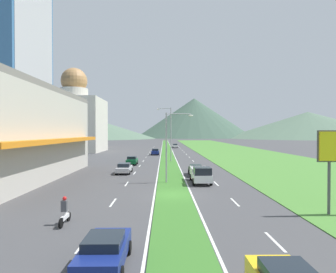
{
  "coord_description": "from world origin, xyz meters",
  "views": [
    {
      "loc": [
        -0.83,
        -26.47,
        5.86
      ],
      "look_at": [
        0.06,
        39.67,
        4.89
      ],
      "focal_mm": 30.44,
      "sensor_mm": 36.0,
      "label": 1
    }
  ],
  "objects_px": {
    "car_6": "(155,152)",
    "car_4": "(105,250)",
    "car_2": "(175,146)",
    "car_5": "(196,170)",
    "street_lamp_mid": "(170,131)",
    "pickup_truck_0": "(201,175)",
    "car_1": "(132,160)",
    "car_3": "(124,168)",
    "motorcycle_rider": "(65,213)",
    "street_lamp_near": "(170,142)"
  },
  "relations": [
    {
      "from": "car_1",
      "to": "car_2",
      "type": "xyz_separation_m",
      "value": [
        10.03,
        56.24,
        -0.01
      ]
    },
    {
      "from": "street_lamp_near",
      "to": "motorcycle_rider",
      "type": "height_order",
      "value": "street_lamp_near"
    },
    {
      "from": "car_1",
      "to": "motorcycle_rider",
      "type": "xyz_separation_m",
      "value": [
        -0.49,
        -33.41,
        -0.04
      ]
    },
    {
      "from": "street_lamp_near",
      "to": "car_5",
      "type": "height_order",
      "value": "street_lamp_near"
    },
    {
      "from": "car_6",
      "to": "car_3",
      "type": "bearing_deg",
      "value": 174.17
    },
    {
      "from": "car_1",
      "to": "car_4",
      "type": "height_order",
      "value": "car_1"
    },
    {
      "from": "street_lamp_mid",
      "to": "car_4",
      "type": "xyz_separation_m",
      "value": [
        -3.66,
        -44.68,
        -5.39
      ]
    },
    {
      "from": "street_lamp_mid",
      "to": "car_3",
      "type": "distance_m",
      "value": 18.42
    },
    {
      "from": "car_3",
      "to": "street_lamp_near",
      "type": "bearing_deg",
      "value": -140.62
    },
    {
      "from": "street_lamp_mid",
      "to": "car_2",
      "type": "relative_size",
      "value": 2.26
    },
    {
      "from": "street_lamp_near",
      "to": "car_1",
      "type": "relative_size",
      "value": 1.98
    },
    {
      "from": "car_5",
      "to": "car_6",
      "type": "bearing_deg",
      "value": -169.38
    },
    {
      "from": "street_lamp_near",
      "to": "car_1",
      "type": "distance_m",
      "value": 20.01
    },
    {
      "from": "street_lamp_mid",
      "to": "pickup_truck_0",
      "type": "height_order",
      "value": "street_lamp_mid"
    },
    {
      "from": "car_4",
      "to": "car_5",
      "type": "xyz_separation_m",
      "value": [
        6.9,
        26.26,
        0.0
      ]
    },
    {
      "from": "car_4",
      "to": "car_6",
      "type": "height_order",
      "value": "car_6"
    },
    {
      "from": "car_5",
      "to": "street_lamp_mid",
      "type": "bearing_deg",
      "value": -170.03
    },
    {
      "from": "pickup_truck_0",
      "to": "street_lamp_mid",
      "type": "bearing_deg",
      "value": -172.67
    },
    {
      "from": "street_lamp_mid",
      "to": "car_5",
      "type": "relative_size",
      "value": 2.45
    },
    {
      "from": "car_1",
      "to": "motorcycle_rider",
      "type": "height_order",
      "value": "motorcycle_rider"
    },
    {
      "from": "car_2",
      "to": "car_4",
      "type": "xyz_separation_m",
      "value": [
        -6.78,
        -95.41,
        -0.03
      ]
    },
    {
      "from": "car_3",
      "to": "car_6",
      "type": "xyz_separation_m",
      "value": [
        3.39,
        33.25,
        0.06
      ]
    },
    {
      "from": "street_lamp_near",
      "to": "car_4",
      "type": "xyz_separation_m",
      "value": [
        -3.23,
        -20.67,
        -4.04
      ]
    },
    {
      "from": "car_2",
      "to": "motorcycle_rider",
      "type": "xyz_separation_m",
      "value": [
        -10.51,
        -89.65,
        -0.02
      ]
    },
    {
      "from": "street_lamp_near",
      "to": "pickup_truck_0",
      "type": "height_order",
      "value": "street_lamp_near"
    },
    {
      "from": "street_lamp_mid",
      "to": "pickup_truck_0",
      "type": "relative_size",
      "value": 2.0
    },
    {
      "from": "car_5",
      "to": "car_1",
      "type": "bearing_deg",
      "value": -141.86
    },
    {
      "from": "street_lamp_mid",
      "to": "pickup_truck_0",
      "type": "distance_m",
      "value": 25.15
    },
    {
      "from": "car_3",
      "to": "car_6",
      "type": "distance_m",
      "value": 33.42
    },
    {
      "from": "car_1",
      "to": "car_6",
      "type": "relative_size",
      "value": 0.98
    },
    {
      "from": "street_lamp_near",
      "to": "car_3",
      "type": "bearing_deg",
      "value": 129.38
    },
    {
      "from": "car_1",
      "to": "car_4",
      "type": "xyz_separation_m",
      "value": [
        3.24,
        -39.17,
        -0.04
      ]
    },
    {
      "from": "street_lamp_mid",
      "to": "car_3",
      "type": "xyz_separation_m",
      "value": [
        -6.79,
        -16.26,
        -5.38
      ]
    },
    {
      "from": "car_4",
      "to": "pickup_truck_0",
      "type": "height_order",
      "value": "pickup_truck_0"
    },
    {
      "from": "car_6",
      "to": "street_lamp_near",
      "type": "bearing_deg",
      "value": -175.85
    },
    {
      "from": "motorcycle_rider",
      "to": "street_lamp_near",
      "type": "bearing_deg",
      "value": -25.05
    },
    {
      "from": "car_5",
      "to": "motorcycle_rider",
      "type": "xyz_separation_m",
      "value": [
        -10.63,
        -20.49,
        0.0
      ]
    },
    {
      "from": "car_1",
      "to": "car_3",
      "type": "xyz_separation_m",
      "value": [
        0.11,
        -10.75,
        -0.04
      ]
    },
    {
      "from": "street_lamp_near",
      "to": "car_5",
      "type": "xyz_separation_m",
      "value": [
        3.67,
        5.59,
        -4.03
      ]
    },
    {
      "from": "car_4",
      "to": "motorcycle_rider",
      "type": "relative_size",
      "value": 2.09
    },
    {
      "from": "car_6",
      "to": "car_4",
      "type": "bearing_deg",
      "value": 179.76
    },
    {
      "from": "car_2",
      "to": "car_4",
      "type": "relative_size",
      "value": 1.14
    },
    {
      "from": "car_2",
      "to": "street_lamp_mid",
      "type": "bearing_deg",
      "value": -3.52
    },
    {
      "from": "street_lamp_near",
      "to": "car_6",
      "type": "bearing_deg",
      "value": 94.15
    },
    {
      "from": "car_2",
      "to": "car_5",
      "type": "distance_m",
      "value": 69.16
    },
    {
      "from": "car_1",
      "to": "street_lamp_mid",
      "type": "bearing_deg",
      "value": -51.43
    },
    {
      "from": "street_lamp_mid",
      "to": "car_4",
      "type": "distance_m",
      "value": 45.15
    },
    {
      "from": "car_1",
      "to": "pickup_truck_0",
      "type": "distance_m",
      "value": 21.41
    },
    {
      "from": "street_lamp_near",
      "to": "car_3",
      "type": "distance_m",
      "value": 10.81
    },
    {
      "from": "pickup_truck_0",
      "to": "car_4",
      "type": "bearing_deg",
      "value": -18.55
    }
  ]
}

